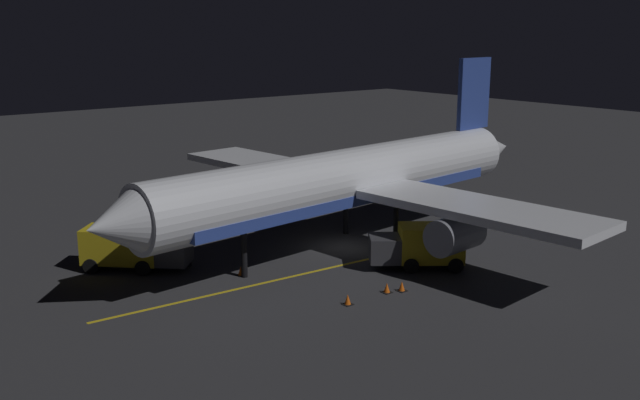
# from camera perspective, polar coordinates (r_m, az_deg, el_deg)

# --- Properties ---
(ground_plane) EXTENTS (180.00, 180.00, 0.20)m
(ground_plane) POSITION_cam_1_polar(r_m,az_deg,el_deg) (47.16, 1.91, -3.90)
(ground_plane) COLOR #303033
(apron_guide_stripe) EXTENTS (1.98, 27.60, 0.01)m
(apron_guide_stripe) POSITION_cam_1_polar(r_m,az_deg,el_deg) (42.85, 0.01, -5.56)
(apron_guide_stripe) COLOR gold
(apron_guide_stripe) RESTS_ON ground_plane
(airliner) EXTENTS (33.29, 36.56, 11.80)m
(airliner) POSITION_cam_1_polar(r_m,az_deg,el_deg) (46.44, 2.47, 1.57)
(airliner) COLOR white
(airliner) RESTS_ON ground_plane
(baggage_truck) EXTENTS (5.85, 5.90, 2.52)m
(baggage_truck) POSITION_cam_1_polar(r_m,az_deg,el_deg) (44.05, -14.63, -3.71)
(baggage_truck) COLOR gold
(baggage_truck) RESTS_ON ground_plane
(catering_truck) EXTENTS (5.00, 5.63, 2.60)m
(catering_truck) POSITION_cam_1_polar(r_m,az_deg,el_deg) (43.32, 8.01, -3.67)
(catering_truck) COLOR gold
(catering_truck) RESTS_ON ground_plane
(ground_crew_worker) EXTENTS (0.40, 0.40, 1.74)m
(ground_crew_worker) POSITION_cam_1_polar(r_m,az_deg,el_deg) (44.04, -10.34, -4.05)
(ground_crew_worker) COLOR black
(ground_crew_worker) RESTS_ON ground_plane
(traffic_cone_near_left) EXTENTS (0.50, 0.50, 0.55)m
(traffic_cone_near_left) POSITION_cam_1_polar(r_m,az_deg,el_deg) (39.43, 5.30, -6.96)
(traffic_cone_near_left) COLOR #EA590F
(traffic_cone_near_left) RESTS_ON ground_plane
(traffic_cone_near_right) EXTENTS (0.50, 0.50, 0.55)m
(traffic_cone_near_right) POSITION_cam_1_polar(r_m,az_deg,el_deg) (42.15, -6.27, -5.62)
(traffic_cone_near_right) COLOR #EA590F
(traffic_cone_near_right) RESTS_ON ground_plane
(traffic_cone_under_wing) EXTENTS (0.50, 0.50, 0.55)m
(traffic_cone_under_wing) POSITION_cam_1_polar(r_m,az_deg,el_deg) (37.67, 2.20, -7.90)
(traffic_cone_under_wing) COLOR #EA590F
(traffic_cone_under_wing) RESTS_ON ground_plane
(traffic_cone_far) EXTENTS (0.50, 0.50, 0.55)m
(traffic_cone_far) POSITION_cam_1_polar(r_m,az_deg,el_deg) (39.75, 6.48, -6.82)
(traffic_cone_far) COLOR #EA590F
(traffic_cone_far) RESTS_ON ground_plane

